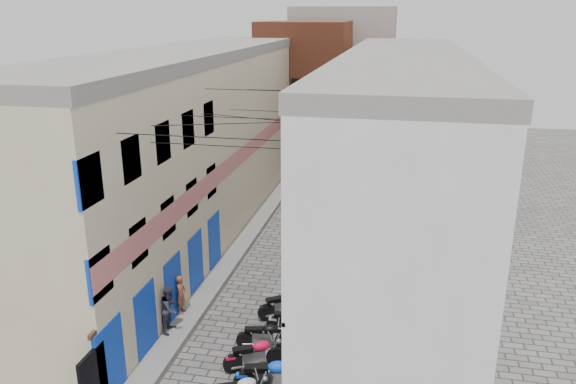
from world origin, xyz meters
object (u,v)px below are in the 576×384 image
Objects in this scene: person_a at (181,294)px; person_b at (170,309)px; motorcycle_d at (255,353)px; motorcycle_e at (264,334)px; motorcycle_f at (293,320)px; motorcycle_g at (285,302)px; motorcycle_c at (270,374)px.

person_b is (0.10, -1.20, 0.09)m from person_a.
motorcycle_d is 4.15m from person_a.
motorcycle_f reaches higher than motorcycle_e.
motorcycle_d is 1.07× the size of motorcycle_e.
motorcycle_g is 3.74m from person_a.
person_a reaches higher than motorcycle_g.
motorcycle_e is at bearing -116.88° from person_a.
motorcycle_e is at bearing -35.43° from motorcycle_f.
motorcycle_e is 2.14m from motorcycle_g.
person_a is at bearing -142.70° from motorcycle_c.
person_a reaches higher than motorcycle_e.
motorcycle_c is at bearing -136.15° from person_a.
motorcycle_d is at bearing -107.52° from person_b.
motorcycle_c is 2.25m from motorcycle_e.
person_b reaches higher than motorcycle_g.
motorcycle_e is at bearing 151.43° from motorcycle_d.
motorcycle_g is 1.41× the size of person_a.
person_b is (-4.00, 2.18, 0.44)m from motorcycle_c.
motorcycle_g is (0.25, 3.27, 0.01)m from motorcycle_d.
motorcycle_f is at bearing 133.51° from motorcycle_e.
motorcycle_d is 0.98× the size of motorcycle_g.
motorcycle_e is 1.29× the size of person_a.
person_b is (-3.51, -2.08, 0.48)m from motorcycle_g.
person_a reaches higher than motorcycle_d.
motorcycle_d reaches higher than motorcycle_e.
motorcycle_c is 1.09× the size of motorcycle_d.
motorcycle_e is at bearing -88.40° from person_b.
person_b is at bearing -131.85° from motorcycle_c.
person_a is 0.89× the size of person_b.
motorcycle_e is (0.02, 1.14, -0.04)m from motorcycle_d.
motorcycle_d is at bearing -18.92° from motorcycle_f.
motorcycle_e is 1.14× the size of person_b.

